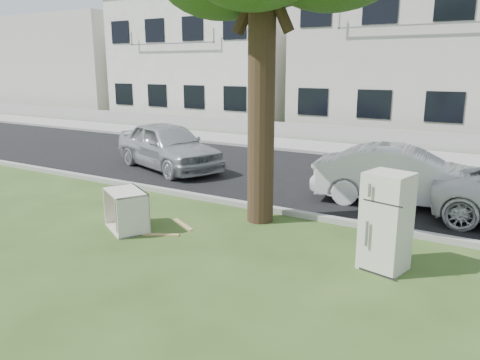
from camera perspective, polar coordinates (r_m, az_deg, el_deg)
The scene contains 16 objects.
ground at distance 8.18m, azimuth -1.21°, elevation -8.83°, with size 120.00×120.00×0.00m, color #2B4719.
road at distance 13.40m, azimuth 12.64°, elevation -0.17°, with size 120.00×7.00×0.01m, color black.
kerb_near at distance 10.21m, azimuth 6.18°, elevation -4.28°, with size 120.00×0.18×0.12m, color gray.
kerb_far at distance 16.74m, azimuth 16.57°, elevation 2.30°, with size 120.00×0.18×0.12m, color gray.
sidewalk at distance 18.12m, azimuth 17.76°, elevation 3.07°, with size 120.00×2.80×0.01m, color gray.
low_wall at distance 19.61m, azimuth 18.95°, elevation 4.76°, with size 120.00×0.15×0.70m, color gray.
townhouse_left at distance 28.78m, azimuth -2.86°, elevation 14.42°, with size 10.20×8.16×7.04m.
townhouse_center at distance 24.23m, azimuth 22.20°, elevation 14.08°, with size 11.22×8.16×7.44m.
filler_left at distance 38.70m, azimuth -20.34°, elevation 12.93°, with size 16.00×9.00×6.40m, color #BAB6A9.
fridge at distance 7.65m, azimuth 17.38°, elevation -4.87°, with size 0.64×0.60×1.56m, color beige.
cabinet at distance 9.45m, azimuth -13.69°, elevation -3.59°, with size 1.01×0.63×0.79m, color beige.
plank_a at distance 9.16m, azimuth -11.16°, elevation -6.52°, with size 1.20×0.10×0.02m, color #A78751.
plank_b at distance 9.61m, azimuth -6.95°, elevation -5.39°, with size 0.81×0.08×0.02m, color tan.
plank_c at distance 11.22m, azimuth -13.41°, elevation -2.87°, with size 0.73×0.08×0.02m, color tan.
car_center at distance 11.43m, azimuth 19.36°, elevation 0.46°, with size 1.42×4.08×1.35m, color silver.
car_left at distance 14.76m, azimuth -8.79°, elevation 4.15°, with size 1.73×4.30×1.47m, color #9D9FA4.
Camera 1 is at (4.06, -6.38, 3.13)m, focal length 35.00 mm.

